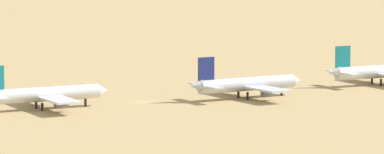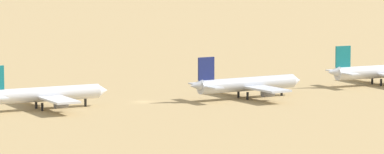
# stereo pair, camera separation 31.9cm
# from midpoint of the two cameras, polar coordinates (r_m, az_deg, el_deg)

# --- Properties ---
(ground) EXTENTS (4000.00, 4000.00, 0.00)m
(ground) POSITION_cam_midpoint_polar(r_m,az_deg,el_deg) (268.36, -2.43, -1.23)
(ground) COLOR tan
(parked_jet_teal_3) EXTENTS (30.94, 25.90, 10.25)m
(parked_jet_teal_3) POSITION_cam_midpoint_polar(r_m,az_deg,el_deg) (257.29, -7.40, -0.86)
(parked_jet_teal_3) COLOR silver
(parked_jet_teal_3) RESTS_ON ground
(parked_jet_navy_4) EXTENTS (31.46, 26.41, 10.40)m
(parked_jet_navy_4) POSITION_cam_midpoint_polar(r_m,az_deg,el_deg) (273.76, 2.65, -0.36)
(parked_jet_navy_4) COLOR silver
(parked_jet_navy_4) RESTS_ON ground
(parked_jet_teal_5) EXTENTS (32.11, 26.99, 10.61)m
(parked_jet_teal_5) POSITION_cam_midpoint_polar(r_m,az_deg,el_deg) (303.99, 9.20, 0.26)
(parked_jet_teal_5) COLOR silver
(parked_jet_teal_5) RESTS_ON ground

